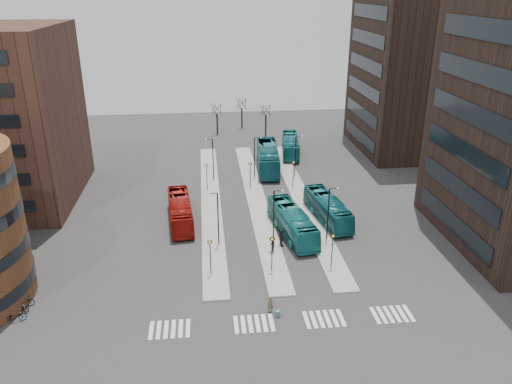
{
  "coord_description": "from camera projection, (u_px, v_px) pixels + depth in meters",
  "views": [
    {
      "loc": [
        -4.49,
        -30.23,
        26.26
      ],
      "look_at": [
        0.96,
        20.67,
        5.0
      ],
      "focal_mm": 35.0,
      "sensor_mm": 36.0,
      "label": 1
    }
  ],
  "objects": [
    {
      "name": "commuter_c",
      "position": [
        272.0,
        245.0,
        52.66
      ],
      "size": [
        0.77,
        1.23,
        1.83
      ],
      "primitive_type": "imported",
      "rotation": [
        0.0,
        0.0,
        4.79
      ],
      "color": "black",
      "rests_on": "ground"
    },
    {
      "name": "lamp_posts",
      "position": [
        263.0,
        180.0,
        62.87
      ],
      "size": [
        14.04,
        20.24,
        6.12
      ],
      "color": "black",
      "rests_on": "ground"
    },
    {
      "name": "tower_far",
      "position": [
        425.0,
        60.0,
        81.58
      ],
      "size": [
        20.12,
        20.0,
        30.0
      ],
      "color": "black",
      "rests_on": "ground"
    },
    {
      "name": "bicycle_near",
      "position": [
        14.0,
        317.0,
        41.86
      ],
      "size": [
        1.97,
        1.28,
        0.98
      ],
      "primitive_type": "imported",
      "rotation": [
        0.0,
        0.0,
        1.95
      ],
      "color": "gray",
      "rests_on": "ground"
    },
    {
      "name": "red_bus",
      "position": [
        180.0,
        211.0,
        59.2
      ],
      "size": [
        3.46,
        10.91,
        2.99
      ],
      "primitive_type": "imported",
      "rotation": [
        0.0,
        0.0,
        0.09
      ],
      "color": "#97120B",
      "rests_on": "ground"
    },
    {
      "name": "island_mid",
      "position": [
        256.0,
        199.0,
        65.99
      ],
      "size": [
        2.5,
        45.0,
        0.15
      ],
      "primitive_type": "cube",
      "color": "gray",
      "rests_on": "ground"
    },
    {
      "name": "commuter_b",
      "position": [
        282.0,
        238.0,
        53.97
      ],
      "size": [
        0.7,
        1.17,
        1.87
      ],
      "primitive_type": "imported",
      "rotation": [
        0.0,
        0.0,
        1.8
      ],
      "color": "black",
      "rests_on": "ground"
    },
    {
      "name": "island_left",
      "position": [
        211.0,
        201.0,
        65.4
      ],
      "size": [
        2.5,
        45.0,
        0.15
      ],
      "primitive_type": "cube",
      "color": "gray",
      "rests_on": "ground"
    },
    {
      "name": "traveller",
      "position": [
        270.0,
        304.0,
        43.11
      ],
      "size": [
        0.55,
        0.36,
        1.49
      ],
      "primitive_type": "imported",
      "rotation": [
        0.0,
        0.0,
        0.0
      ],
      "color": "brown",
      "rests_on": "ground"
    },
    {
      "name": "bare_trees",
      "position": [
        241.0,
        119.0,
        95.04
      ],
      "size": [
        10.97,
        8.14,
        5.9
      ],
      "color": "black",
      "rests_on": "ground"
    },
    {
      "name": "suitcase",
      "position": [
        277.0,
        313.0,
        42.67
      ],
      "size": [
        0.44,
        0.35,
        0.55
      ],
      "primitive_type": "cube",
      "rotation": [
        0.0,
        0.0,
        0.01
      ],
      "color": "navy",
      "rests_on": "ground"
    },
    {
      "name": "crosswalk_stripes",
      "position": [
        286.0,
        321.0,
        42.12
      ],
      "size": [
        22.35,
        2.4,
        0.01
      ],
      "color": "silver",
      "rests_on": "ground"
    },
    {
      "name": "sign_poles",
      "position": [
        259.0,
        205.0,
        58.63
      ],
      "size": [
        12.45,
        22.12,
        3.65
      ],
      "color": "black",
      "rests_on": "ground"
    },
    {
      "name": "teal_bus_a",
      "position": [
        292.0,
        222.0,
        56.26
      ],
      "size": [
        4.39,
        11.3,
        3.07
      ],
      "primitive_type": "imported",
      "rotation": [
        0.0,
        0.0,
        0.17
      ],
      "color": "#167171",
      "rests_on": "ground"
    },
    {
      "name": "ground",
      "position": [
        272.0,
        355.0,
        38.27
      ],
      "size": [
        160.0,
        160.0,
        0.0
      ],
      "primitive_type": "plane",
      "color": "#2C2C2F",
      "rests_on": "ground"
    },
    {
      "name": "bicycle_far",
      "position": [
        23.0,
        302.0,
        43.89
      ],
      "size": [
        1.97,
        0.94,
        0.99
      ],
      "primitive_type": "imported",
      "rotation": [
        0.0,
        0.0,
        1.73
      ],
      "color": "gray",
      "rests_on": "ground"
    },
    {
      "name": "teal_bus_c",
      "position": [
        327.0,
        209.0,
        59.83
      ],
      "size": [
        3.94,
        10.82,
        2.95
      ],
      "primitive_type": "imported",
      "rotation": [
        0.0,
        0.0,
        0.14
      ],
      "color": "#145E67",
      "rests_on": "ground"
    },
    {
      "name": "bicycle_mid",
      "position": [
        20.0,
        307.0,
        43.16
      ],
      "size": [
        1.76,
        1.0,
        1.02
      ],
      "primitive_type": "imported",
      "rotation": [
        0.0,
        0.0,
        1.25
      ],
      "color": "gray",
      "rests_on": "ground"
    },
    {
      "name": "commuter_a",
      "position": [
        190.0,
        233.0,
        55.13
      ],
      "size": [
        1.02,
        0.87,
        1.82
      ],
      "primitive_type": "imported",
      "rotation": [
        0.0,
        0.0,
        3.37
      ],
      "color": "black",
      "rests_on": "ground"
    },
    {
      "name": "island_right",
      "position": [
        301.0,
        197.0,
        66.58
      ],
      "size": [
        2.5,
        45.0,
        0.15
      ],
      "primitive_type": "cube",
      "color": "gray",
      "rests_on": "ground"
    },
    {
      "name": "teal_bus_b",
      "position": [
        268.0,
        158.0,
        76.47
      ],
      "size": [
        4.09,
        13.16,
        3.61
      ],
      "primitive_type": "imported",
      "rotation": [
        0.0,
        0.0,
        -0.08
      ],
      "color": "#145B65",
      "rests_on": "ground"
    },
    {
      "name": "teal_bus_d",
      "position": [
        290.0,
        145.0,
        83.27
      ],
      "size": [
        3.99,
        11.11,
        3.03
      ],
      "primitive_type": "imported",
      "rotation": [
        0.0,
        0.0,
        -0.14
      ],
      "color": "#166970",
      "rests_on": "ground"
    }
  ]
}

